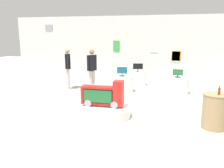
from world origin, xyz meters
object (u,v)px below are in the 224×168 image
(display_pedestal_center_rear, at_px, (138,78))
(bottle_on_side_table, at_px, (219,91))
(display_pedestal_left_rear, at_px, (122,84))
(shopper_browsing_rear, at_px, (92,67))
(tv_on_center_rear, at_px, (138,67))
(main_display_pedestal, at_px, (103,111))
(novelty_firetruck_tv, at_px, (103,95))
(shopper_browsing_near_truck, at_px, (68,65))
(display_pedestal_right_rear, at_px, (177,85))
(tv_on_left_rear, at_px, (122,71))
(tv_on_right_rear, at_px, (178,74))
(side_table_round, at_px, (215,111))

(display_pedestal_center_rear, height_order, bottle_on_side_table, bottle_on_side_table)
(display_pedestal_left_rear, relative_size, shopper_browsing_rear, 0.53)
(tv_on_center_rear, bearing_deg, main_display_pedestal, -96.53)
(shopper_browsing_rear, bearing_deg, novelty_firetruck_tv, -66.63)
(bottle_on_side_table, bearing_deg, shopper_browsing_near_truck, 148.55)
(display_pedestal_left_rear, bearing_deg, tv_on_center_rear, 70.68)
(main_display_pedestal, xyz_separation_m, display_pedestal_left_rear, (0.02, 2.87, 0.17))
(display_pedestal_center_rear, bearing_deg, shopper_browsing_rear, -140.18)
(tv_on_center_rear, bearing_deg, display_pedestal_left_rear, -109.32)
(tv_on_center_rear, distance_m, shopper_browsing_rear, 2.18)
(display_pedestal_left_rear, height_order, shopper_browsing_rear, shopper_browsing_rear)
(main_display_pedestal, bearing_deg, display_pedestal_right_rear, 55.50)
(tv_on_left_rear, relative_size, tv_on_right_rear, 1.18)
(tv_on_center_rear, bearing_deg, novelty_firetruck_tv, -96.22)
(novelty_firetruck_tv, distance_m, tv_on_left_rear, 2.88)
(tv_on_left_rear, bearing_deg, shopper_browsing_rear, -176.84)
(tv_on_left_rear, height_order, display_pedestal_center_rear, tv_on_left_rear)
(tv_on_left_rear, xyz_separation_m, shopper_browsing_rear, (-1.21, -0.07, 0.15))
(display_pedestal_left_rear, bearing_deg, bottle_on_side_table, -48.15)
(bottle_on_side_table, bearing_deg, display_pedestal_right_rear, 102.16)
(display_pedestal_left_rear, relative_size, bottle_on_side_table, 3.97)
(shopper_browsing_near_truck, xyz_separation_m, shopper_browsing_rear, (1.03, -0.01, -0.02))
(display_pedestal_left_rear, xyz_separation_m, tv_on_center_rear, (0.46, 1.32, 0.51))
(tv_on_right_rear, bearing_deg, display_pedestal_right_rear, 97.21)
(display_pedestal_center_rear, relative_size, shopper_browsing_near_truck, 0.45)
(side_table_round, distance_m, bottle_on_side_table, 0.51)
(novelty_firetruck_tv, xyz_separation_m, tv_on_center_rear, (0.46, 4.19, 0.23))
(shopper_browsing_near_truck, relative_size, shopper_browsing_rear, 1.01)
(display_pedestal_center_rear, xyz_separation_m, shopper_browsing_rear, (-1.67, -1.39, 0.65))
(display_pedestal_center_rear, distance_m, tv_on_center_rear, 0.51)
(tv_on_center_rear, xyz_separation_m, display_pedestal_right_rear, (1.64, -1.10, -0.51))
(novelty_firetruck_tv, height_order, side_table_round, novelty_firetruck_tv)
(tv_on_left_rear, distance_m, tv_on_right_rear, 2.11)
(novelty_firetruck_tv, distance_m, shopper_browsing_near_truck, 3.62)
(tv_on_left_rear, distance_m, display_pedestal_center_rear, 1.49)
(display_pedestal_center_rear, distance_m, tv_on_right_rear, 2.03)
(main_display_pedestal, relative_size, display_pedestal_center_rear, 2.06)
(main_display_pedestal, bearing_deg, shopper_browsing_near_truck, 128.30)
(shopper_browsing_near_truck, bearing_deg, display_pedestal_left_rear, 1.51)
(display_pedestal_center_rear, relative_size, shopper_browsing_rear, 0.45)
(bottle_on_side_table, relative_size, shopper_browsing_rear, 0.13)
(main_display_pedestal, bearing_deg, display_pedestal_left_rear, 89.65)
(main_display_pedestal, distance_m, side_table_round, 2.83)
(novelty_firetruck_tv, bearing_deg, tv_on_left_rear, 90.10)
(novelty_firetruck_tv, relative_size, display_pedestal_left_rear, 1.30)
(side_table_round, bearing_deg, display_pedestal_center_rear, 117.78)
(display_pedestal_left_rear, relative_size, display_pedestal_right_rear, 1.01)
(display_pedestal_center_rear, bearing_deg, side_table_round, -62.22)
(novelty_firetruck_tv, distance_m, display_pedestal_center_rear, 4.23)
(side_table_round, bearing_deg, novelty_firetruck_tv, 175.60)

